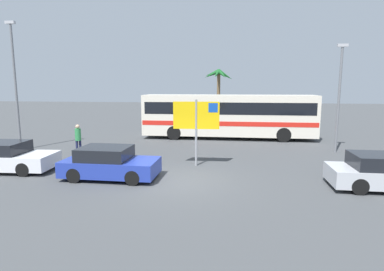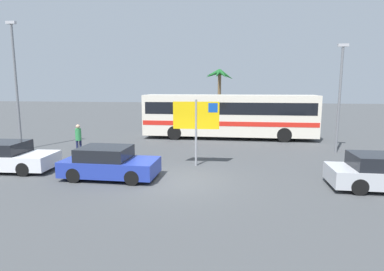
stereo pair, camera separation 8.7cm
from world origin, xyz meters
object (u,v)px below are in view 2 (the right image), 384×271
object	(u,v)px
ferry_sign	(197,118)
pedestrian_near_sign	(78,137)
car_white	(3,157)
car_blue	(109,163)
bus_front_coach	(229,114)

from	to	relation	value
ferry_sign	pedestrian_near_sign	world-z (taller)	ferry_sign
car_white	car_blue	size ratio (longest dim) A/B	1.16
car_white	pedestrian_near_sign	world-z (taller)	pedestrian_near_sign
ferry_sign	car_blue	world-z (taller)	ferry_sign
car_white	ferry_sign	bearing A→B (deg)	10.15
bus_front_coach	pedestrian_near_sign	bearing A→B (deg)	-139.97
car_white	car_blue	distance (m)	5.28
car_white	pedestrian_near_sign	bearing A→B (deg)	59.20
ferry_sign	car_white	world-z (taller)	ferry_sign
bus_front_coach	car_blue	world-z (taller)	bus_front_coach
bus_front_coach	car_white	xyz separation A→B (m)	(-10.02, -10.38, -1.15)
bus_front_coach	car_blue	xyz separation A→B (m)	(-4.77, -10.90, -1.15)
car_white	pedestrian_near_sign	size ratio (longest dim) A/B	2.64
car_blue	car_white	bearing A→B (deg)	175.19
car_white	bus_front_coach	bearing A→B (deg)	43.01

